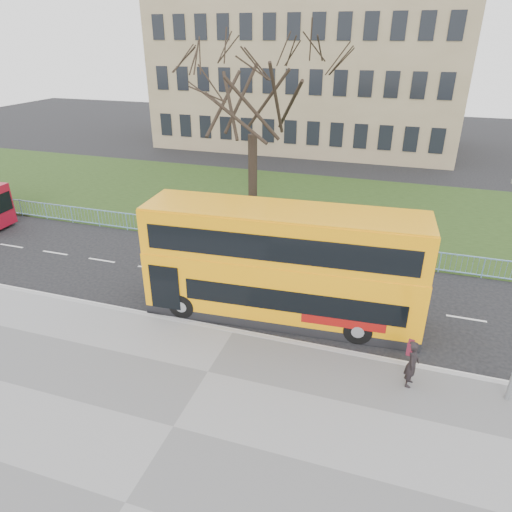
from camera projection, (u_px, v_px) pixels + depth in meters
The scene contains 9 objects.
ground at pixel (246, 313), 19.63m from camera, with size 120.00×120.00×0.00m, color black.
pavement at pixel (173, 428), 13.82m from camera, with size 80.00×10.50×0.12m, color slate.
kerb at pixel (233, 332), 18.27m from camera, with size 80.00×0.20×0.14m, color #97979A.
grass_verge at pixel (313, 206), 31.85m from camera, with size 80.00×15.40×0.08m, color #213613.
guard_railing at pixel (285, 242), 25.04m from camera, with size 40.00×0.12×1.10m, color #7BADDA, non-canonical shape.
bare_tree at pixel (252, 116), 26.13m from camera, with size 9.18×9.18×13.11m, color black, non-canonical shape.
civic_building at pixel (309, 75), 47.93m from camera, with size 30.00×15.00×14.00m, color #837153.
yellow_bus at pixel (282, 262), 18.46m from camera, with size 11.36×3.37×4.70m.
pedestrian at pixel (412, 364), 15.10m from camera, with size 0.63×0.41×1.72m, color black.
Camera 1 is at (5.52, -15.65, 10.78)m, focal length 32.00 mm.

